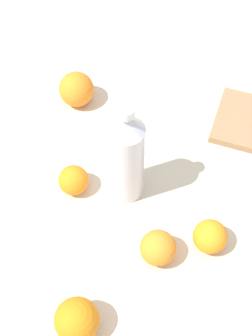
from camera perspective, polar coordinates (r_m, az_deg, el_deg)
ground_plane at (r=1.07m, az=-1.30°, el=-1.93°), size 2.40×2.40×0.00m
water_bottle at (r=0.96m, az=0.00°, el=1.43°), size 0.07×0.07×0.26m
orange_0 at (r=1.04m, az=-6.04°, el=-1.40°), size 0.06×0.06×0.06m
orange_1 at (r=0.91m, az=-5.66°, el=-16.94°), size 0.08×0.08×0.08m
orange_2 at (r=1.19m, az=-5.70°, el=8.97°), size 0.08×0.08×0.08m
orange_3 at (r=0.96m, az=3.69°, el=-9.12°), size 0.07×0.07×0.07m
orange_4 at (r=0.98m, az=9.60°, el=-7.75°), size 0.07×0.07×0.07m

